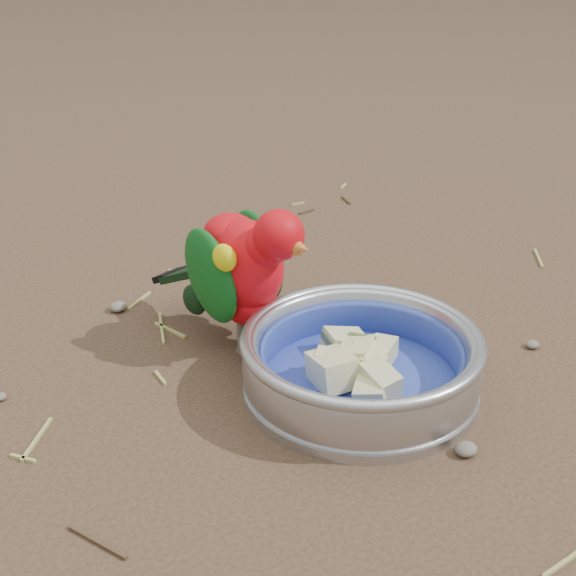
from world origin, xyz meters
TOP-DOWN VIEW (x-y plane):
  - ground at (0.00, 0.00)m, footprint 60.00×60.00m
  - food_bowl at (0.04, -0.04)m, footprint 0.22×0.22m
  - bowl_wall at (0.04, -0.04)m, footprint 0.22×0.22m
  - fruit_wedges at (0.04, -0.04)m, footprint 0.13×0.13m
  - lory_parrot at (0.01, 0.09)m, footprint 0.13×0.21m
  - ground_debris at (0.01, 0.08)m, footprint 0.90×0.80m

SIDE VIEW (x-z plane):
  - ground at x=0.00m, z-range 0.00..0.00m
  - ground_debris at x=0.01m, z-range 0.00..0.01m
  - food_bowl at x=0.04m, z-range 0.00..0.02m
  - fruit_wedges at x=0.04m, z-range 0.02..0.05m
  - bowl_wall at x=0.04m, z-range 0.02..0.06m
  - lory_parrot at x=0.01m, z-range 0.00..0.16m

